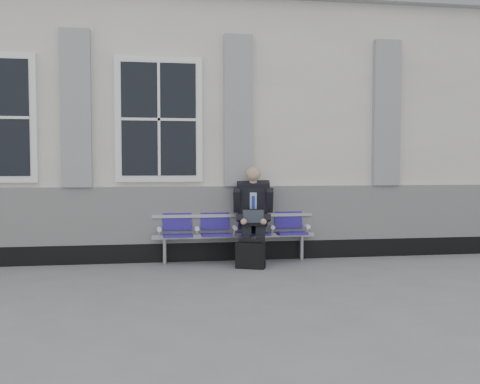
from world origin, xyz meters
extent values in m
plane|color=slate|center=(0.00, 0.00, 0.00)|extent=(70.00, 70.00, 0.00)
cube|color=silver|center=(0.00, 3.50, 2.10)|extent=(14.00, 4.00, 4.20)
cube|color=gray|center=(0.00, 3.50, 4.32)|extent=(14.40, 4.40, 0.24)
cube|color=black|center=(0.00, 1.47, 0.15)|extent=(14.00, 0.10, 0.30)
cube|color=silver|center=(0.00, 1.46, 0.75)|extent=(14.00, 0.08, 0.90)
cube|color=gray|center=(-0.90, 1.44, 2.40)|extent=(0.45, 0.14, 2.40)
cube|color=gray|center=(1.60, 1.44, 2.40)|extent=(0.45, 0.14, 2.40)
cube|color=gray|center=(4.10, 1.44, 2.40)|extent=(0.45, 0.14, 2.40)
cube|color=white|center=(0.35, 1.46, 2.25)|extent=(1.35, 0.10, 1.95)
cube|color=black|center=(0.35, 1.41, 2.25)|extent=(1.15, 0.02, 1.75)
cube|color=#9EA0A3|center=(1.52, 1.30, 0.42)|extent=(2.60, 0.07, 0.07)
cube|color=#9EA0A3|center=(1.52, 1.42, 0.73)|extent=(2.60, 0.05, 0.05)
cylinder|color=#9EA0A3|center=(0.42, 1.30, 0.20)|extent=(0.06, 0.06, 0.39)
cylinder|color=#9EA0A3|center=(2.62, 1.30, 0.20)|extent=(0.06, 0.06, 0.39)
cube|color=navy|center=(0.62, 1.22, 0.45)|extent=(0.46, 0.42, 0.07)
cube|color=navy|center=(0.62, 1.43, 0.71)|extent=(0.46, 0.10, 0.40)
cube|color=navy|center=(1.22, 1.22, 0.45)|extent=(0.46, 0.42, 0.07)
cube|color=navy|center=(1.22, 1.43, 0.71)|extent=(0.46, 0.10, 0.40)
cube|color=navy|center=(1.82, 1.22, 0.45)|extent=(0.46, 0.42, 0.07)
cube|color=navy|center=(1.82, 1.43, 0.71)|extent=(0.46, 0.10, 0.40)
cube|color=navy|center=(2.42, 1.22, 0.45)|extent=(0.46, 0.42, 0.07)
cube|color=navy|center=(2.42, 1.43, 0.71)|extent=(0.46, 0.10, 0.40)
cylinder|color=white|center=(0.34, 1.25, 0.55)|extent=(0.07, 0.12, 0.07)
cylinder|color=white|center=(0.92, 1.25, 0.55)|extent=(0.07, 0.12, 0.07)
cylinder|color=white|center=(1.52, 1.25, 0.55)|extent=(0.07, 0.12, 0.07)
cylinder|color=white|center=(2.12, 1.25, 0.55)|extent=(0.07, 0.12, 0.07)
cylinder|color=white|center=(2.70, 1.25, 0.55)|extent=(0.07, 0.12, 0.07)
cube|color=black|center=(1.64, 0.83, 0.05)|extent=(0.16, 0.29, 0.10)
cube|color=black|center=(1.85, 0.80, 0.05)|extent=(0.16, 0.29, 0.10)
cube|color=black|center=(1.65, 0.89, 0.25)|extent=(0.15, 0.16, 0.47)
cube|color=black|center=(1.86, 0.86, 0.25)|extent=(0.15, 0.16, 0.47)
cube|color=black|center=(1.69, 1.13, 0.55)|extent=(0.23, 0.50, 0.15)
cube|color=black|center=(1.90, 1.09, 0.55)|extent=(0.23, 0.50, 0.15)
cube|color=black|center=(1.83, 1.32, 0.90)|extent=(0.50, 0.43, 0.68)
cube|color=silver|center=(1.81, 1.19, 0.92)|extent=(0.12, 0.12, 0.38)
cube|color=#2438A9|center=(1.80, 1.18, 0.90)|extent=(0.06, 0.09, 0.32)
cube|color=black|center=(1.82, 1.29, 1.22)|extent=(0.55, 0.33, 0.15)
cylinder|color=tan|center=(1.81, 1.24, 1.30)|extent=(0.12, 0.12, 0.11)
sphere|color=tan|center=(1.80, 1.17, 1.40)|extent=(0.23, 0.23, 0.23)
cube|color=black|center=(1.55, 1.26, 0.99)|extent=(0.16, 0.32, 0.40)
cube|color=black|center=(2.06, 1.17, 0.99)|extent=(0.16, 0.32, 0.40)
cube|color=black|center=(1.57, 1.06, 0.73)|extent=(0.15, 0.35, 0.15)
cube|color=black|center=(1.99, 0.99, 0.73)|extent=(0.15, 0.35, 0.15)
sphere|color=tan|center=(1.61, 0.90, 0.68)|extent=(0.10, 0.10, 0.10)
sphere|color=tan|center=(1.90, 0.85, 0.68)|extent=(0.10, 0.10, 0.10)
cube|color=black|center=(1.77, 0.96, 0.63)|extent=(0.39, 0.30, 0.02)
cube|color=black|center=(1.79, 1.08, 0.74)|extent=(0.37, 0.15, 0.23)
cube|color=black|center=(1.79, 1.08, 0.74)|extent=(0.33, 0.12, 0.19)
cube|color=black|center=(1.68, 0.75, 0.19)|extent=(0.46, 0.32, 0.38)
cylinder|color=black|center=(1.68, 0.75, 0.41)|extent=(0.34, 0.18, 0.07)
camera|label=1|loc=(0.34, -7.04, 1.56)|focal=40.00mm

